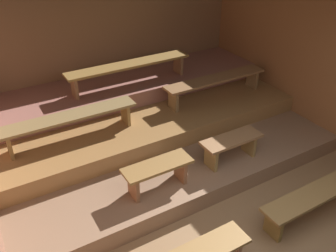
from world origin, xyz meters
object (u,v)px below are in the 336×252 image
(bench_floor_right, at_px, (317,196))
(bench_lower_left, at_px, (158,171))
(bench_middle_left, at_px, (70,119))
(bench_middle_right, at_px, (216,81))
(bench_lower_right, at_px, (231,144))
(bench_upper_center, at_px, (129,67))

(bench_floor_right, height_order, bench_lower_left, bench_lower_left)
(bench_floor_right, height_order, bench_middle_left, bench_middle_left)
(bench_floor_right, xyz_separation_m, bench_middle_right, (0.25, 2.53, 0.54))
(bench_lower_right, relative_size, bench_middle_right, 0.47)
(bench_lower_right, height_order, bench_middle_left, bench_middle_left)
(bench_lower_left, relative_size, bench_middle_right, 0.47)
(bench_middle_right, relative_size, bench_upper_center, 0.89)
(bench_lower_left, relative_size, bench_lower_right, 1.00)
(bench_middle_left, bearing_deg, bench_middle_right, 0.00)
(bench_middle_right, bearing_deg, bench_floor_right, -95.65)
(bench_lower_left, xyz_separation_m, bench_upper_center, (0.61, 2.06, 0.57))
(bench_lower_left, relative_size, bench_upper_center, 0.42)
(bench_floor_right, height_order, bench_upper_center, bench_upper_center)
(bench_lower_left, distance_m, bench_middle_left, 1.53)
(bench_middle_left, bearing_deg, bench_lower_left, -62.43)
(bench_lower_left, distance_m, bench_lower_right, 1.21)
(bench_lower_left, distance_m, bench_upper_center, 2.23)
(bench_lower_left, height_order, bench_lower_right, same)
(bench_upper_center, bearing_deg, bench_middle_right, -29.81)
(bench_lower_left, bearing_deg, bench_upper_center, 73.57)
(bench_lower_left, bearing_deg, bench_middle_left, 117.57)
(bench_middle_right, bearing_deg, bench_upper_center, 150.19)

